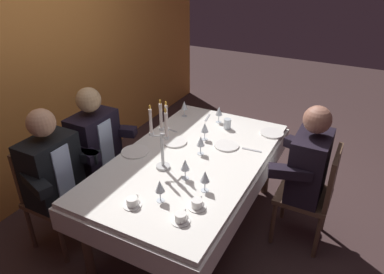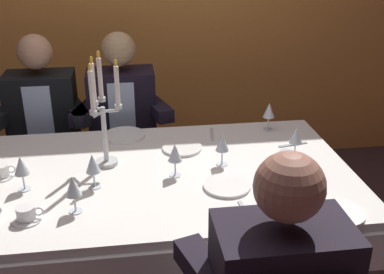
% 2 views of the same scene
% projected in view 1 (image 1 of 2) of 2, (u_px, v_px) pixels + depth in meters
% --- Properties ---
extents(ground_plane, '(12.00, 12.00, 0.00)m').
position_uv_depth(ground_plane, '(191.00, 227.00, 3.25)').
color(ground_plane, '#3D2A2A').
extents(back_wall, '(6.00, 0.12, 2.70)m').
position_uv_depth(back_wall, '(32.00, 58.00, 3.29)').
color(back_wall, orange).
rests_on(back_wall, ground_plane).
extents(dining_table, '(1.94, 1.14, 0.74)m').
position_uv_depth(dining_table, '(190.00, 170.00, 2.95)').
color(dining_table, silver).
rests_on(dining_table, ground_plane).
extents(candelabra, '(0.15, 0.17, 0.57)m').
position_uv_depth(candelabra, '(162.00, 139.00, 2.65)').
color(candelabra, silver).
rests_on(candelabra, dining_table).
extents(dinner_plate_0, '(0.23, 0.23, 0.01)m').
position_uv_depth(dinner_plate_0, '(135.00, 152.00, 2.97)').
color(dinner_plate_0, white).
rests_on(dinner_plate_0, dining_table).
extents(dinner_plate_1, '(0.21, 0.21, 0.01)m').
position_uv_depth(dinner_plate_1, '(175.00, 142.00, 3.12)').
color(dinner_plate_1, white).
rests_on(dinner_plate_1, dining_table).
extents(dinner_plate_2, '(0.22, 0.22, 0.01)m').
position_uv_depth(dinner_plate_2, '(226.00, 145.00, 3.06)').
color(dinner_plate_2, white).
rests_on(dinner_plate_2, dining_table).
extents(dinner_plate_3, '(0.22, 0.22, 0.01)m').
position_uv_depth(dinner_plate_3, '(272.00, 133.00, 3.27)').
color(dinner_plate_3, white).
rests_on(dinner_plate_3, dining_table).
extents(wine_glass_0, '(0.07, 0.07, 0.16)m').
position_uv_depth(wine_glass_0, '(185.00, 165.00, 2.59)').
color(wine_glass_0, silver).
rests_on(wine_glass_0, dining_table).
extents(wine_glass_1, '(0.07, 0.07, 0.16)m').
position_uv_depth(wine_glass_1, '(160.00, 187.00, 2.35)').
color(wine_glass_1, silver).
rests_on(wine_glass_1, dining_table).
extents(wine_glass_2, '(0.07, 0.07, 0.16)m').
position_uv_depth(wine_glass_2, '(201.00, 142.00, 2.90)').
color(wine_glass_2, silver).
rests_on(wine_glass_2, dining_table).
extents(wine_glass_3, '(0.07, 0.07, 0.16)m').
position_uv_depth(wine_glass_3, '(205.00, 128.00, 3.12)').
color(wine_glass_3, silver).
rests_on(wine_glass_3, dining_table).
extents(wine_glass_4, '(0.07, 0.07, 0.16)m').
position_uv_depth(wine_glass_4, '(205.00, 177.00, 2.45)').
color(wine_glass_4, silver).
rests_on(wine_glass_4, dining_table).
extents(wine_glass_5, '(0.07, 0.07, 0.16)m').
position_uv_depth(wine_glass_5, '(219.00, 111.00, 3.43)').
color(wine_glass_5, silver).
rests_on(wine_glass_5, dining_table).
extents(wine_glass_6, '(0.07, 0.07, 0.16)m').
position_uv_depth(wine_glass_6, '(184.00, 106.00, 3.56)').
color(wine_glass_6, silver).
rests_on(wine_glass_6, dining_table).
extents(water_tumbler_0, '(0.07, 0.07, 0.10)m').
position_uv_depth(water_tumbler_0, '(227.00, 124.00, 3.34)').
color(water_tumbler_0, silver).
rests_on(water_tumbler_0, dining_table).
extents(coffee_cup_0, '(0.13, 0.12, 0.06)m').
position_uv_depth(coffee_cup_0, '(181.00, 218.00, 2.21)').
color(coffee_cup_0, white).
rests_on(coffee_cup_0, dining_table).
extents(coffee_cup_1, '(0.13, 0.12, 0.06)m').
position_uv_depth(coffee_cup_1, '(197.00, 204.00, 2.33)').
color(coffee_cup_1, white).
rests_on(coffee_cup_1, dining_table).
extents(coffee_cup_2, '(0.13, 0.12, 0.06)m').
position_uv_depth(coffee_cup_2, '(132.00, 202.00, 2.35)').
color(coffee_cup_2, white).
rests_on(coffee_cup_2, dining_table).
extents(fork_0, '(0.03, 0.17, 0.01)m').
position_uv_depth(fork_0, '(252.00, 150.00, 3.00)').
color(fork_0, '#B7B7BC').
rests_on(fork_0, dining_table).
extents(spoon_1, '(0.04, 0.17, 0.01)m').
position_uv_depth(spoon_1, '(170.00, 130.00, 3.34)').
color(spoon_1, '#B7B7BC').
rests_on(spoon_1, dining_table).
extents(fork_2, '(0.17, 0.05, 0.01)m').
position_uv_depth(fork_2, '(207.00, 118.00, 3.57)').
color(fork_2, '#B7B7BC').
rests_on(fork_2, dining_table).
extents(seated_diner_0, '(0.63, 0.48, 1.24)m').
position_uv_depth(seated_diner_0, '(51.00, 169.00, 2.76)').
color(seated_diner_0, brown).
rests_on(seated_diner_0, ground_plane).
extents(seated_diner_1, '(0.63, 0.48, 1.24)m').
position_uv_depth(seated_diner_1, '(94.00, 142.00, 3.15)').
color(seated_diner_1, brown).
rests_on(seated_diner_1, ground_plane).
extents(seated_diner_2, '(0.63, 0.48, 1.24)m').
position_uv_depth(seated_diner_2, '(310.00, 166.00, 2.80)').
color(seated_diner_2, brown).
rests_on(seated_diner_2, ground_plane).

